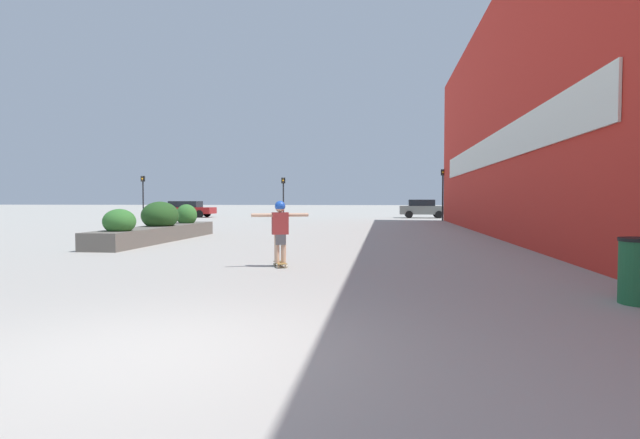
% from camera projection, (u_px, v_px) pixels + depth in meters
% --- Properties ---
extents(ground_plane, '(300.00, 300.00, 0.00)m').
position_uv_depth(ground_plane, '(148.00, 353.00, 4.93)').
color(ground_plane, '#A3A099').
extents(building_wall_right, '(0.67, 37.74, 9.85)m').
position_uv_depth(building_wall_right, '(514.00, 107.00, 18.28)').
color(building_wall_right, red).
rests_on(building_wall_right, ground_plane).
extents(planter_box, '(1.34, 8.19, 1.46)m').
position_uv_depth(planter_box, '(159.00, 227.00, 18.39)').
color(planter_box, '#605B54').
rests_on(planter_box, ground_plane).
extents(skateboard, '(0.44, 0.67, 0.10)m').
position_uv_depth(skateboard, '(280.00, 264.00, 11.30)').
color(skateboard, olive).
rests_on(skateboard, ground_plane).
extents(skateboarder, '(1.24, 0.57, 1.40)m').
position_uv_depth(skateboarder, '(280.00, 225.00, 11.27)').
color(skateboarder, tan).
rests_on(skateboarder, skateboard).
extents(car_leftmost, '(3.94, 1.94, 1.56)m').
position_uv_depth(car_leftmost, '(423.00, 208.00, 42.47)').
color(car_leftmost, slate).
rests_on(car_leftmost, ground_plane).
extents(car_center_left, '(4.67, 2.04, 1.43)m').
position_uv_depth(car_center_left, '(187.00, 209.00, 44.11)').
color(car_center_left, maroon).
rests_on(car_center_left, ground_plane).
extents(traffic_light_left, '(0.28, 0.30, 3.28)m').
position_uv_depth(traffic_light_left, '(283.00, 191.00, 38.92)').
color(traffic_light_left, black).
rests_on(traffic_light_left, ground_plane).
extents(traffic_light_right, '(0.28, 0.30, 3.80)m').
position_uv_depth(traffic_light_right, '(443.00, 186.00, 36.94)').
color(traffic_light_right, black).
rests_on(traffic_light_right, ground_plane).
extents(traffic_light_far_left, '(0.28, 0.30, 3.47)m').
position_uv_depth(traffic_light_far_left, '(143.00, 190.00, 40.23)').
color(traffic_light_far_left, black).
rests_on(traffic_light_far_left, ground_plane).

